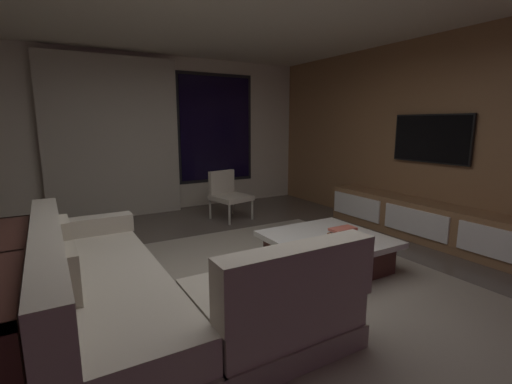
# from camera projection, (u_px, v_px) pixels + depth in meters

# --- Properties ---
(floor) EXTENTS (9.20, 9.20, 0.00)m
(floor) POSITION_uv_depth(u_px,v_px,m) (248.00, 290.00, 3.43)
(floor) COLOR #564C44
(back_wall_with_window) EXTENTS (6.60, 0.30, 2.70)m
(back_wall_with_window) POSITION_uv_depth(u_px,v_px,m) (142.00, 136.00, 6.21)
(back_wall_with_window) COLOR beige
(back_wall_with_window) RESTS_ON floor
(media_wall) EXTENTS (0.12, 7.80, 2.70)m
(media_wall) POSITION_uv_depth(u_px,v_px,m) (454.00, 139.00, 4.69)
(media_wall) COLOR #8E6642
(media_wall) RESTS_ON floor
(area_rug) EXTENTS (3.20, 3.80, 0.01)m
(area_rug) POSITION_uv_depth(u_px,v_px,m) (284.00, 285.00, 3.51)
(area_rug) COLOR gray
(area_rug) RESTS_ON floor
(sectional_couch) EXTENTS (1.98, 2.50, 0.82)m
(sectional_couch) POSITION_uv_depth(u_px,v_px,m) (144.00, 295.00, 2.71)
(sectional_couch) COLOR #A49C8C
(sectional_couch) RESTS_ON floor
(coffee_table) EXTENTS (1.16, 1.16, 0.36)m
(coffee_table) POSITION_uv_depth(u_px,v_px,m) (327.00, 252.00, 3.91)
(coffee_table) COLOR #4C2922
(coffee_table) RESTS_ON floor
(book_stack_on_coffee_table) EXTENTS (0.29, 0.21, 0.10)m
(book_stack_on_coffee_table) POSITION_uv_depth(u_px,v_px,m) (343.00, 233.00, 3.83)
(book_stack_on_coffee_table) COLOR #A478A5
(book_stack_on_coffee_table) RESTS_ON coffee_table
(accent_chair_near_window) EXTENTS (0.65, 0.67, 0.78)m
(accent_chair_near_window) POSITION_uv_depth(u_px,v_px,m) (228.00, 192.00, 5.94)
(accent_chair_near_window) COLOR #B2ADA0
(accent_chair_near_window) RESTS_ON floor
(media_console) EXTENTS (0.46, 3.10, 0.52)m
(media_console) POSITION_uv_depth(u_px,v_px,m) (429.00, 223.00, 4.79)
(media_console) COLOR #8E6642
(media_console) RESTS_ON floor
(mounted_tv) EXTENTS (0.05, 1.12, 0.65)m
(mounted_tv) POSITION_uv_depth(u_px,v_px,m) (431.00, 139.00, 4.85)
(mounted_tv) COLOR black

